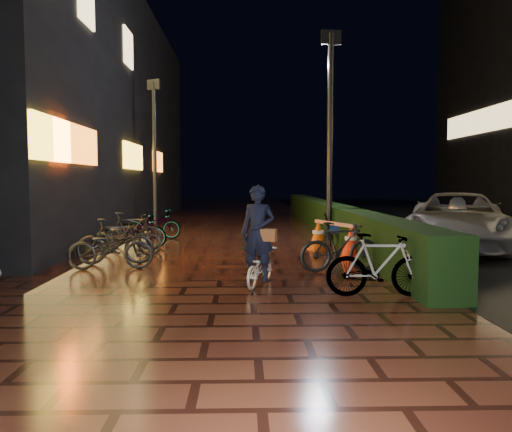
{
  "coord_description": "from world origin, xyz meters",
  "views": [
    {
      "loc": [
        0.41,
        -8.71,
        1.76
      ],
      "look_at": [
        0.65,
        0.56,
        1.1
      ],
      "focal_mm": 35.0,
      "sensor_mm": 36.0,
      "label": 1
    }
  ],
  "objects_px": {
    "cyclist": "(259,249)",
    "traffic_barrier": "(334,238)",
    "cart_assembly": "(334,229)",
    "van": "(457,221)"
  },
  "relations": [
    {
      "from": "van",
      "to": "traffic_barrier",
      "type": "relative_size",
      "value": 2.74
    },
    {
      "from": "traffic_barrier",
      "to": "cyclist",
      "type": "bearing_deg",
      "value": -118.1
    },
    {
      "from": "cyclist",
      "to": "traffic_barrier",
      "type": "bearing_deg",
      "value": 61.9
    },
    {
      "from": "traffic_barrier",
      "to": "cart_assembly",
      "type": "height_order",
      "value": "cart_assembly"
    },
    {
      "from": "van",
      "to": "cyclist",
      "type": "xyz_separation_m",
      "value": [
        -5.28,
        -4.47,
        -0.1
      ]
    },
    {
      "from": "van",
      "to": "traffic_barrier",
      "type": "xyz_separation_m",
      "value": [
        -3.37,
        -0.88,
        -0.34
      ]
    },
    {
      "from": "cyclist",
      "to": "cart_assembly",
      "type": "relative_size",
      "value": 1.85
    },
    {
      "from": "van",
      "to": "traffic_barrier",
      "type": "distance_m",
      "value": 3.5
    },
    {
      "from": "van",
      "to": "cyclist",
      "type": "relative_size",
      "value": 3.06
    },
    {
      "from": "cart_assembly",
      "to": "traffic_barrier",
      "type": "bearing_deg",
      "value": -100.35
    }
  ]
}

